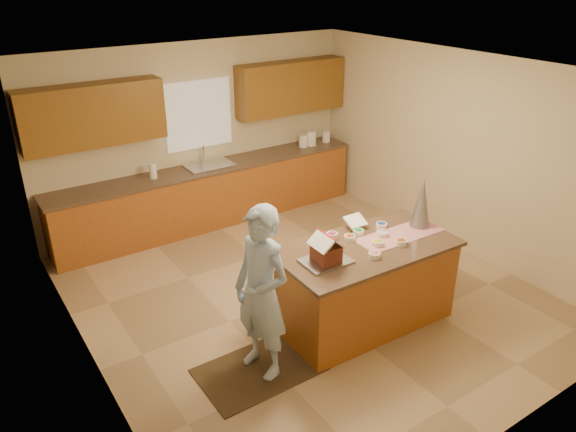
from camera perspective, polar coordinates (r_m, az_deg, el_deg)
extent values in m
plane|color=tan|center=(6.81, 1.65, -8.04)|extent=(5.50, 5.50, 0.00)
plane|color=silver|center=(5.80, 1.99, 14.94)|extent=(5.50, 5.50, 0.00)
plane|color=beige|center=(8.43, -9.26, 8.42)|extent=(5.50, 5.50, 0.00)
plane|color=beige|center=(4.51, 22.89, -8.86)|extent=(5.50, 5.50, 0.00)
plane|color=beige|center=(5.26, -20.97, -3.49)|extent=(5.50, 5.50, 0.00)
plane|color=beige|center=(7.82, 16.97, 6.32)|extent=(5.50, 5.50, 0.00)
plane|color=gray|center=(4.63, -18.01, -8.53)|extent=(0.00, 2.50, 2.50)
cube|color=white|center=(8.33, -9.31, 10.35)|extent=(1.05, 0.03, 1.00)
cube|color=#A05D21|center=(8.48, -7.96, 2.06)|extent=(4.80, 0.60, 0.88)
cube|color=brown|center=(8.31, -8.15, 4.98)|extent=(4.85, 0.63, 0.04)
cube|color=brown|center=(7.63, -19.64, 9.84)|extent=(1.85, 0.35, 0.80)
cube|color=brown|center=(8.89, 0.29, 13.25)|extent=(1.85, 0.35, 0.80)
cube|color=silver|center=(8.32, -8.15, 4.92)|extent=(0.70, 0.45, 0.12)
cylinder|color=silver|center=(8.42, -8.77, 6.35)|extent=(0.03, 0.03, 0.28)
cube|color=#A05D21|center=(6.15, 7.90, -7.21)|extent=(1.91, 1.00, 0.92)
cube|color=brown|center=(5.91, 8.17, -3.26)|extent=(1.99, 1.08, 0.04)
cube|color=#A60B22|center=(6.18, 11.54, -1.93)|extent=(1.06, 0.41, 0.01)
cube|color=silver|center=(5.54, 3.95, -4.70)|extent=(0.49, 0.37, 0.03)
cube|color=white|center=(6.22, 7.01, -0.51)|extent=(0.24, 0.19, 0.10)
cone|color=silver|center=(6.32, 13.72, 1.32)|extent=(0.24, 0.24, 0.57)
cube|color=black|center=(5.69, -3.01, -15.66)|extent=(1.19, 0.78, 0.01)
imported|color=#ACCDF5|center=(5.18, -2.75, -8.03)|extent=(0.55, 0.72, 1.76)
cylinder|color=white|center=(9.11, 1.60, 7.82)|extent=(0.15, 0.15, 0.20)
cylinder|color=white|center=(9.19, 2.43, 8.09)|extent=(0.17, 0.17, 0.24)
cylinder|color=white|center=(9.38, 3.99, 8.23)|extent=(0.13, 0.13, 0.18)
cylinder|color=white|center=(7.96, -13.86, 4.57)|extent=(0.10, 0.10, 0.22)
cube|color=maroon|center=(5.49, 3.98, -3.82)|extent=(0.24, 0.26, 0.17)
cube|color=white|center=(5.39, 3.45, -2.70)|extent=(0.16, 0.30, 0.13)
cube|color=white|center=(5.46, 4.59, -2.34)|extent=(0.16, 0.30, 0.13)
cylinder|color=red|center=(5.40, 4.04, -1.96)|extent=(0.03, 0.29, 0.02)
cylinder|color=#9F3579|center=(6.01, 4.60, -2.04)|extent=(0.13, 0.13, 0.06)
cylinder|color=pink|center=(5.67, 8.96, -4.04)|extent=(0.13, 0.13, 0.06)
cylinder|color=yellow|center=(5.90, 9.31, -2.84)|extent=(0.13, 0.13, 0.06)
cylinder|color=silver|center=(6.11, 9.73, -1.86)|extent=(0.13, 0.13, 0.06)
cylinder|color=green|center=(6.11, 7.32, -1.68)|extent=(0.13, 0.13, 0.06)
cylinder|color=#2E58AD|center=(6.30, 9.69, -0.98)|extent=(0.13, 0.13, 0.06)
cylinder|color=#D85926|center=(5.97, 11.65, -2.70)|extent=(0.13, 0.13, 0.06)
cylinder|color=orange|center=(5.97, 6.42, -2.29)|extent=(0.13, 0.13, 0.06)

